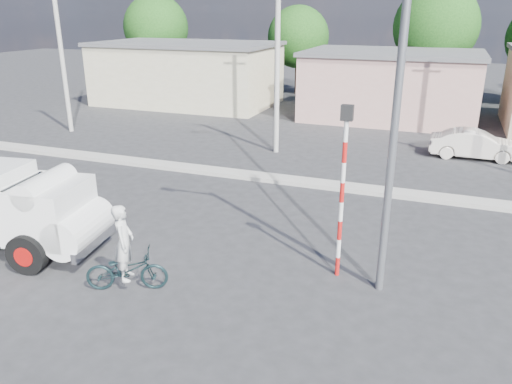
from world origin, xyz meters
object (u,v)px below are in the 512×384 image
(cyclist, at_px, (125,254))
(traffic_pole, at_px, (343,179))
(car_cream, at_px, (475,144))
(streetlight, at_px, (391,82))
(bicycle, at_px, (127,270))

(cyclist, xyz_separation_m, traffic_pole, (4.60, 2.48, 1.65))
(car_cream, bearing_deg, streetlight, 167.59)
(bicycle, bearing_deg, streetlight, -91.82)
(traffic_pole, bearing_deg, streetlight, -17.73)
(cyclist, height_order, traffic_pole, traffic_pole)
(bicycle, distance_m, traffic_pole, 5.62)
(cyclist, distance_m, streetlight, 7.18)
(bicycle, relative_size, traffic_pole, 0.45)
(traffic_pole, bearing_deg, cyclist, -151.64)
(traffic_pole, relative_size, streetlight, 0.48)
(bicycle, bearing_deg, cyclist, -0.00)
(bicycle, xyz_separation_m, traffic_pole, (4.60, 2.48, 2.08))
(cyclist, distance_m, car_cream, 17.21)
(bicycle, relative_size, streetlight, 0.22)
(car_cream, relative_size, traffic_pole, 0.89)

